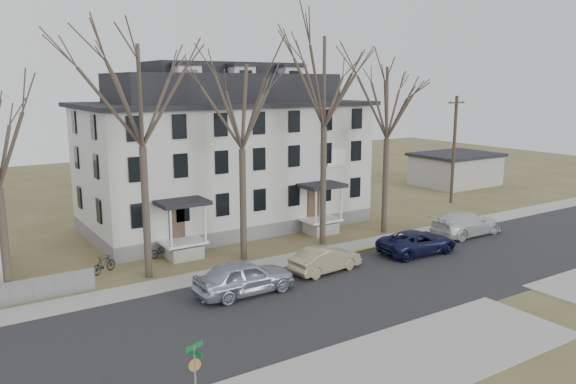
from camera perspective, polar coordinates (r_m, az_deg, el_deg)
ground at (r=30.27m, az=13.24°, el=-9.80°), size 120.00×120.00×0.00m
main_road at (r=31.58m, az=10.60°, el=-8.80°), size 120.00×10.00×0.04m
far_sidewalk at (r=35.90m, az=3.95°, el=-6.18°), size 120.00×2.00×0.08m
near_sidewalk_left at (r=21.91m, az=7.91°, el=-18.06°), size 20.00×5.00×0.08m
yellow_curb at (r=38.38m, az=10.77°, el=-5.21°), size 14.00×0.25×0.06m
boarding_house at (r=42.04m, az=-6.37°, el=3.82°), size 20.80×12.36×12.05m
distant_building at (r=61.73m, az=16.65°, el=2.26°), size 8.50×6.50×3.35m
tree_far_left at (r=30.69m, az=-14.83°, el=10.17°), size 8.40×8.40×13.72m
tree_mid_left at (r=33.11m, az=-4.76°, el=9.25°), size 7.80×7.80×12.74m
tree_center at (r=36.34m, az=3.73°, el=11.76°), size 9.00×9.00×14.70m
tree_mid_right at (r=39.88m, az=10.13°, el=9.42°), size 7.80×7.80×12.74m
utility_pole_far at (r=51.79m, az=16.51°, el=4.26°), size 2.00×0.28×9.50m
car_silver at (r=28.88m, az=-4.46°, el=-8.67°), size 5.23×2.10×1.78m
car_tan at (r=32.16m, az=3.80°, el=-6.90°), size 4.52×1.96×1.44m
car_navy at (r=36.36m, az=13.02°, el=-5.02°), size 5.42×2.76×1.47m
car_white at (r=41.50m, az=17.64°, el=-3.12°), size 5.76×2.40×1.66m
bicycle_left at (r=35.52m, az=-12.58°, el=-5.89°), size 1.70×0.70×0.87m
bicycle_right at (r=33.55m, az=-18.20°, el=-7.07°), size 1.70×1.19×1.00m
street_sign at (r=18.92m, az=-9.45°, el=-17.31°), size 0.72×0.72×2.53m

